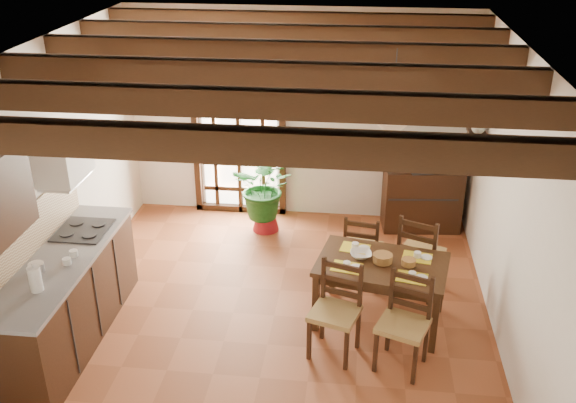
# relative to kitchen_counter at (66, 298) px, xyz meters

# --- Properties ---
(ground_plane) EXTENTS (5.00, 5.00, 0.00)m
(ground_plane) POSITION_rel_kitchen_counter_xyz_m (1.96, 0.60, -0.47)
(ground_plane) COLOR brown
(room_shell) EXTENTS (4.52, 5.02, 2.81)m
(room_shell) POSITION_rel_kitchen_counter_xyz_m (1.96, 0.60, 1.34)
(room_shell) COLOR silver
(room_shell) RESTS_ON ground_plane
(ceiling_beams) EXTENTS (4.50, 4.34, 0.20)m
(ceiling_beams) POSITION_rel_kitchen_counter_xyz_m (1.96, 0.60, 2.22)
(ceiling_beams) COLOR black
(ceiling_beams) RESTS_ON room_shell
(french_door) EXTENTS (1.26, 0.11, 2.32)m
(french_door) POSITION_rel_kitchen_counter_xyz_m (1.16, 3.05, 0.70)
(french_door) COLOR white
(french_door) RESTS_ON ground_plane
(kitchen_counter) EXTENTS (0.64, 2.25, 1.38)m
(kitchen_counter) POSITION_rel_kitchen_counter_xyz_m (0.00, 0.00, 0.00)
(kitchen_counter) COLOR black
(kitchen_counter) RESTS_ON ground_plane
(range_hood) EXTENTS (0.38, 0.60, 0.54)m
(range_hood) POSITION_rel_kitchen_counter_xyz_m (-0.09, 0.55, 1.26)
(range_hood) COLOR white
(range_hood) RESTS_ON room_shell
(counter_items) EXTENTS (0.50, 1.43, 0.25)m
(counter_items) POSITION_rel_kitchen_counter_xyz_m (0.00, 0.09, 0.49)
(counter_items) COLOR black
(counter_items) RESTS_ON kitchen_counter
(dining_table) EXTENTS (1.41, 1.05, 0.69)m
(dining_table) POSITION_rel_kitchen_counter_xyz_m (3.04, 0.65, 0.13)
(dining_table) COLOR #382212
(dining_table) RESTS_ON ground_plane
(chair_near_left) EXTENTS (0.53, 0.52, 0.93)m
(chair_near_left) POSITION_rel_kitchen_counter_xyz_m (2.61, 0.07, -0.18)
(chair_near_left) COLOR #9E7D43
(chair_near_left) RESTS_ON ground_plane
(chair_near_right) EXTENTS (0.55, 0.54, 0.93)m
(chair_near_right) POSITION_rel_kitchen_counter_xyz_m (3.24, -0.05, -0.18)
(chair_near_right) COLOR #9E7D43
(chair_near_right) RESTS_ON ground_plane
(chair_far_left) EXTENTS (0.47, 0.45, 0.88)m
(chair_far_left) POSITION_rel_kitchen_counter_xyz_m (2.85, 1.35, -0.20)
(chair_far_left) COLOR #9E7D43
(chair_far_left) RESTS_ON ground_plane
(chair_far_right) EXTENTS (0.58, 0.57, 0.98)m
(chair_far_right) POSITION_rel_kitchen_counter_xyz_m (3.48, 1.23, -0.17)
(chair_far_right) COLOR #9E7D43
(chair_far_right) RESTS_ON ground_plane
(table_setting) EXTENTS (0.93, 0.62, 0.09)m
(table_setting) POSITION_rel_kitchen_counter_xyz_m (3.04, 0.65, 0.19)
(table_setting) COLOR yellow
(table_setting) RESTS_ON dining_table
(table_bowl) EXTENTS (0.24, 0.24, 0.05)m
(table_bowl) POSITION_rel_kitchen_counter_xyz_m (2.83, 0.74, 0.25)
(table_bowl) COLOR white
(table_bowl) RESTS_ON dining_table
(sideboard) EXTENTS (1.03, 0.54, 0.84)m
(sideboard) POSITION_rel_kitchen_counter_xyz_m (3.61, 2.83, -0.05)
(sideboard) COLOR black
(sideboard) RESTS_ON ground_plane
(crt_tv) EXTENTS (0.53, 0.51, 0.38)m
(crt_tv) POSITION_rel_kitchen_counter_xyz_m (3.61, 2.82, 0.56)
(crt_tv) COLOR black
(crt_tv) RESTS_ON sideboard
(fuse_box) EXTENTS (0.25, 0.03, 0.32)m
(fuse_box) POSITION_rel_kitchen_counter_xyz_m (3.46, 3.08, 1.28)
(fuse_box) COLOR white
(fuse_box) RESTS_ON room_shell
(plant_pot) EXTENTS (0.35, 0.35, 0.21)m
(plant_pot) POSITION_rel_kitchen_counter_xyz_m (1.58, 2.52, -0.36)
(plant_pot) COLOR maroon
(plant_pot) RESTS_ON ground_plane
(potted_plant) EXTENTS (2.23, 1.99, 2.24)m
(potted_plant) POSITION_rel_kitchen_counter_xyz_m (1.58, 2.52, 0.10)
(potted_plant) COLOR #144C19
(potted_plant) RESTS_ON ground_plane
(wall_shelf) EXTENTS (0.20, 0.42, 0.20)m
(wall_shelf) POSITION_rel_kitchen_counter_xyz_m (4.10, 2.20, 1.04)
(wall_shelf) COLOR black
(wall_shelf) RESTS_ON room_shell
(shelf_vase) EXTENTS (0.15, 0.15, 0.15)m
(shelf_vase) POSITION_rel_kitchen_counter_xyz_m (4.10, 2.20, 1.18)
(shelf_vase) COLOR #B2BFB2
(shelf_vase) RESTS_ON wall_shelf
(shelf_flowers) EXTENTS (0.14, 0.14, 0.36)m
(shelf_flowers) POSITION_rel_kitchen_counter_xyz_m (4.10, 2.20, 1.38)
(shelf_flowers) COLOR yellow
(shelf_flowers) RESTS_ON shelf_vase
(framed_picture) EXTENTS (0.03, 0.32, 0.32)m
(framed_picture) POSITION_rel_kitchen_counter_xyz_m (4.18, 2.20, 1.58)
(framed_picture) COLOR brown
(framed_picture) RESTS_ON room_shell
(pendant_lamp) EXTENTS (0.36, 0.36, 0.84)m
(pendant_lamp) POSITION_rel_kitchen_counter_xyz_m (3.04, 0.75, 1.60)
(pendant_lamp) COLOR black
(pendant_lamp) RESTS_ON room_shell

